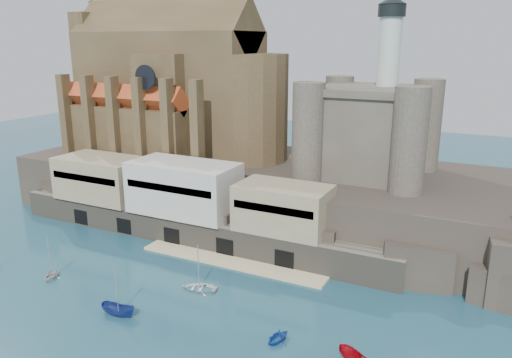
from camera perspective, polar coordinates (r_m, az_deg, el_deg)
name	(u,v)px	position (r m, az deg, el deg)	size (l,w,h in m)	color
ground	(144,316)	(64.27, -12.65, -15.06)	(300.00, 300.00, 0.00)	#194354
promontory	(277,192)	(93.32, 2.42, -1.54)	(100.00, 36.00, 10.00)	#29231E
quay	(182,204)	(84.21, -8.42, -2.79)	(70.00, 12.00, 13.05)	#666052
church	(176,93)	(103.90, -9.17, 9.72)	(47.00, 25.93, 30.51)	#463620
castle_keep	(370,127)	(86.67, 12.89, 5.85)	(21.20, 21.20, 29.30)	#484339
boat_2	(119,315)	(65.28, -15.43, -14.75)	(1.79, 1.84, 4.76)	navy
boat_4	(52,278)	(77.26, -22.29, -10.43)	(2.77, 1.69, 3.21)	beige
boat_6	(199,289)	(69.23, -6.52, -12.39)	(3.52, 1.02, 4.93)	white
boat_7	(278,341)	(58.45, 2.48, -18.04)	(2.91, 1.78, 3.38)	#17449D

